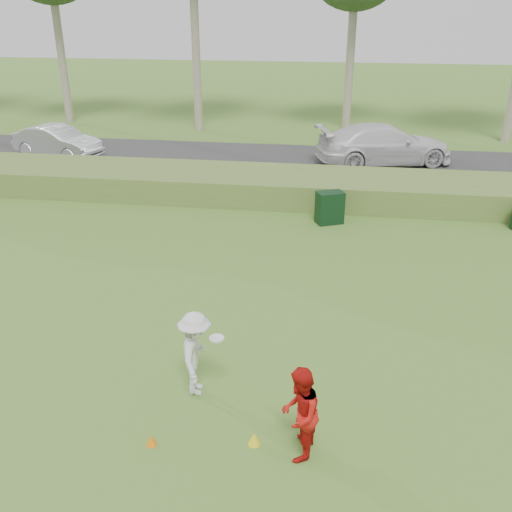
% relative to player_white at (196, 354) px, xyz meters
% --- Properties ---
extents(ground, '(120.00, 120.00, 0.00)m').
position_rel_player_white_xyz_m(ground, '(0.61, -0.67, -0.82)').
color(ground, '#416E24').
rests_on(ground, ground).
extents(reed_strip, '(80.00, 3.00, 0.90)m').
position_rel_player_white_xyz_m(reed_strip, '(0.61, 11.33, -0.37)').
color(reed_strip, '#50702D').
rests_on(reed_strip, ground).
extents(park_road, '(80.00, 6.00, 0.06)m').
position_rel_player_white_xyz_m(park_road, '(0.61, 16.33, -0.79)').
color(park_road, '#2D2D2D').
rests_on(park_road, ground).
extents(player_white, '(0.90, 1.13, 1.64)m').
position_rel_player_white_xyz_m(player_white, '(0.00, 0.00, 0.00)').
color(player_white, silver).
rests_on(player_white, ground).
extents(player_red, '(0.69, 0.84, 1.61)m').
position_rel_player_white_xyz_m(player_red, '(1.99, -1.34, -0.02)').
color(player_red, red).
rests_on(player_red, ground).
extents(cone_orange, '(0.18, 0.18, 0.19)m').
position_rel_player_white_xyz_m(cone_orange, '(-0.41, -1.49, -0.72)').
color(cone_orange, orange).
rests_on(cone_orange, ground).
extents(cone_yellow, '(0.21, 0.21, 0.23)m').
position_rel_player_white_xyz_m(cone_yellow, '(1.26, -1.22, -0.71)').
color(cone_yellow, yellow).
rests_on(cone_yellow, ground).
extents(utility_cabinet, '(0.98, 0.82, 1.04)m').
position_rel_player_white_xyz_m(utility_cabinet, '(2.15, 9.07, -0.30)').
color(utility_cabinet, black).
rests_on(utility_cabinet, ground).
extents(car_mid, '(4.45, 2.63, 1.39)m').
position_rel_player_white_xyz_m(car_mid, '(-10.26, 15.51, -0.07)').
color(car_mid, silver).
rests_on(car_mid, park_road).
extents(car_right, '(6.24, 3.96, 1.68)m').
position_rel_player_white_xyz_m(car_right, '(4.24, 16.47, 0.08)').
color(car_right, silver).
rests_on(car_right, park_road).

